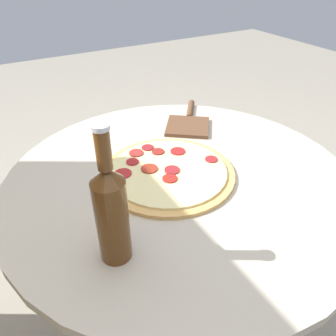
{
  "coord_description": "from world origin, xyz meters",
  "views": [
    {
      "loc": [
        -0.58,
        0.37,
        1.25
      ],
      "look_at": [
        0.02,
        0.02,
        0.77
      ],
      "focal_mm": 35.0,
      "sensor_mm": 36.0,
      "label": 1
    }
  ],
  "objects": [
    {
      "name": "ground_plane",
      "position": [
        0.0,
        0.0,
        0.0
      ],
      "size": [
        8.0,
        8.0,
        0.0
      ],
      "primitive_type": "plane",
      "color": "gray"
    },
    {
      "name": "pizza",
      "position": [
        0.02,
        0.03,
        0.76
      ],
      "size": [
        0.35,
        0.35,
        0.02
      ],
      "color": "tan",
      "rests_on": "table"
    },
    {
      "name": "pizza_paddle",
      "position": [
        0.24,
        -0.18,
        0.75
      ],
      "size": [
        0.26,
        0.22,
        0.02
      ],
      "rotation": [
        0.0,
        0.0,
        -0.65
      ],
      "color": "brown",
      "rests_on": "table"
    },
    {
      "name": "beer_bottle",
      "position": [
        -0.16,
        0.24,
        0.86
      ],
      "size": [
        0.06,
        0.06,
        0.28
      ],
      "color": "#563314",
      "rests_on": "table"
    },
    {
      "name": "table",
      "position": [
        0.0,
        0.0,
        0.56
      ],
      "size": [
        0.91,
        0.91,
        0.75
      ],
      "color": "#B2A893",
      "rests_on": "ground_plane"
    }
  ]
}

